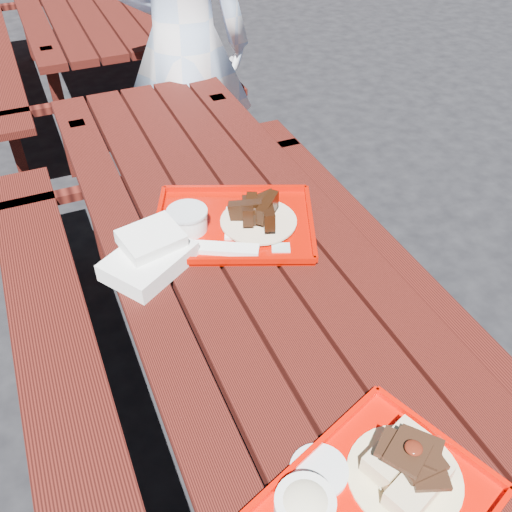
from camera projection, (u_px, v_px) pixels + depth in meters
name	position (u px, v px, depth m)	size (l,w,h in m)	color
ground	(240.00, 395.00, 2.18)	(60.00, 60.00, 0.00)	black
picnic_table_near	(237.00, 290.00, 1.82)	(1.41, 2.40, 0.75)	#47130D
picnic_table_far	(79.00, 21.00, 3.77)	(1.41, 2.40, 0.75)	#47130D
near_tray	(371.00, 493.00, 1.08)	(0.51, 0.46, 0.14)	#DC0A00
far_tray	(231.00, 223.00, 1.73)	(0.59, 0.53, 0.08)	#B00A00
white_cloth	(150.00, 255.00, 1.59)	(0.29, 0.27, 0.10)	white
person	(183.00, 46.00, 2.62)	(0.63, 0.41, 1.72)	#B7D5FF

